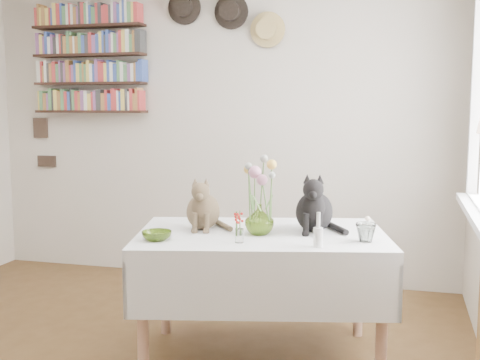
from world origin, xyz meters
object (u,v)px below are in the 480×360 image
(tabby_cat, at_px, (203,202))
(black_cat, at_px, (314,201))
(dining_table, at_px, (262,264))
(flower_vase, at_px, (259,219))
(bookshelf_unit, at_px, (89,60))

(tabby_cat, distance_m, black_cat, 0.64)
(tabby_cat, bearing_deg, dining_table, -14.95)
(flower_vase, relative_size, bookshelf_unit, 0.17)
(black_cat, distance_m, flower_vase, 0.34)
(bookshelf_unit, bearing_deg, dining_table, -38.35)
(dining_table, xyz_separation_m, black_cat, (0.28, 0.12, 0.36))
(dining_table, xyz_separation_m, bookshelf_unit, (-1.86, 1.47, 1.28))
(black_cat, bearing_deg, bookshelf_unit, 143.02)
(black_cat, relative_size, flower_vase, 2.04)
(black_cat, bearing_deg, dining_table, -161.71)
(tabby_cat, distance_m, flower_vase, 0.37)
(tabby_cat, height_order, bookshelf_unit, bookshelf_unit)
(flower_vase, bearing_deg, bookshelf_unit, 140.60)
(black_cat, bearing_deg, flower_vase, -152.71)
(dining_table, distance_m, flower_vase, 0.27)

